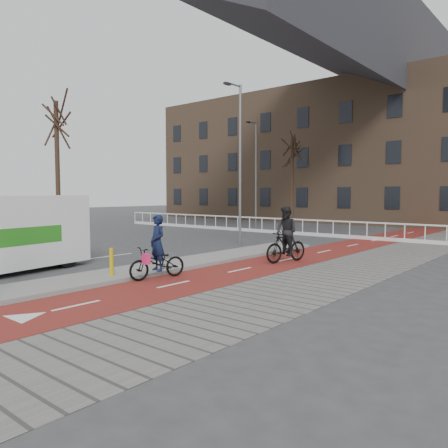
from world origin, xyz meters
The scene contains 13 objects.
ground centered at (0.00, 0.00, 0.00)m, with size 120.00×120.00×0.00m, color #38383A.
bike_lane centered at (1.50, 10.00, 0.01)m, with size 2.50×60.00×0.01m, color maroon.
sidewalk centered at (4.30, 10.00, 0.01)m, with size 3.00×60.00×0.01m, color slate.
curb_island centered at (-0.70, 4.00, 0.06)m, with size 1.80×16.00×0.12m, color gray.
bollard centered at (-0.39, 1.30, 0.53)m, with size 0.12×0.12×0.82m, color gold.
cyclist_near centered at (0.55, 2.25, 0.64)m, with size 1.01×1.91×1.90m.
cyclist_far centered at (1.81, 7.37, 0.86)m, with size 1.02×2.00×2.05m.
railing centered at (-5.00, 17.00, 0.31)m, with size 28.00×0.10×0.99m.
townhouse_row centered at (-3.00, 32.00, 7.81)m, with size 46.00×10.00×15.90m.
tree_left centered at (-11.63, 5.99, 3.71)m, with size 0.24×0.24×7.43m, color black.
tree_mid centered at (-7.50, 23.16, 3.44)m, with size 0.28×0.28×6.87m, color black.
streetlight_near centered at (-2.82, 10.57, 3.87)m, with size 0.12×0.12×7.75m, color slate.
streetlight_left centered at (-8.90, 20.35, 3.91)m, with size 0.12×0.12×7.83m, color slate.
Camera 1 is at (10.26, -6.29, 2.53)m, focal length 35.00 mm.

